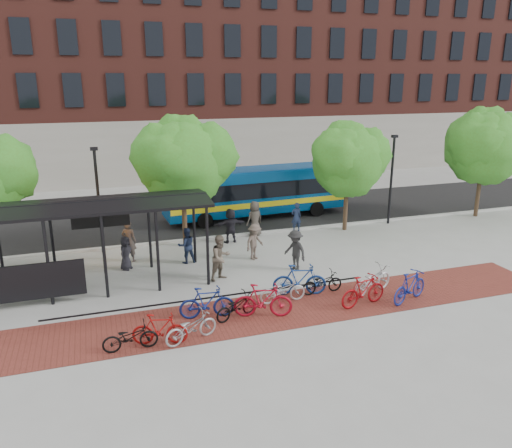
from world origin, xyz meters
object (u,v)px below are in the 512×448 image
object	(u,v)px
bike_3	(207,303)
pedestrian_6	(255,219)
tree_d	(485,143)
lamp_post_right	(391,177)
bike_11	(410,287)
tree_b	(184,158)
pedestrian_7	(296,217)
lamp_post_left	(98,198)
bike_0	(130,337)
bus	(256,189)
bike_9	(363,291)
pedestrian_8	(221,258)
pedestrian_9	(295,250)
bike_4	(236,306)
pedestrian_5	(230,226)
pedestrian_0	(126,253)
bike_7	(300,280)
tree_c	(349,157)
bike_2	(191,327)
pedestrian_3	(255,242)
bike_10	(372,280)
bike_1	(160,329)
bike_5	(263,301)
pedestrian_1	(129,241)
bike_6	(283,290)
pedestrian_2	(187,245)
bus_shelter	(70,216)
bike_8	(322,282)

from	to	relation	value
bike_3	pedestrian_6	size ratio (longest dim) A/B	1.03
tree_d	lamp_post_right	world-z (taller)	tree_d
bike_11	bike_3	bearing A→B (deg)	59.60
tree_b	pedestrian_7	bearing A→B (deg)	4.18
lamp_post_left	bike_0	world-z (taller)	lamp_post_left
bus	lamp_post_right	bearing A→B (deg)	-31.64
bike_9	pedestrian_8	world-z (taller)	pedestrian_8
tree_b	pedestrian_9	world-z (taller)	tree_b
bike_4	pedestrian_5	world-z (taller)	pedestrian_5
pedestrian_0	bus	bearing A→B (deg)	-15.12
bike_7	tree_b	bearing A→B (deg)	38.10
tree_c	pedestrian_5	bearing A→B (deg)	-178.08
bike_2	pedestrian_3	world-z (taller)	pedestrian_3
bike_4	bike_10	distance (m)	5.70
bike_0	bike_7	bearing A→B (deg)	-71.96
bike_1	pedestrian_3	size ratio (longest dim) A/B	1.04
bike_5	lamp_post_left	bearing A→B (deg)	47.98
bike_3	pedestrian_1	bearing A→B (deg)	24.83
bike_1	pedestrian_3	distance (m)	8.34
bike_2	pedestrian_1	xyz separation A→B (m)	(-1.27, 8.14, 0.48)
lamp_post_left	bike_10	bearing A→B (deg)	-39.91
tree_b	bus	xyz separation A→B (m)	(5.00, 4.03, -2.75)
bike_10	pedestrian_6	bearing A→B (deg)	-6.91
bike_1	bike_6	distance (m)	5.13
bike_1	pedestrian_2	distance (m)	7.33
bike_0	pedestrian_0	bearing A→B (deg)	-3.30
bike_2	pedestrian_2	distance (m)	7.21
pedestrian_8	bus_shelter	bearing A→B (deg)	143.63
pedestrian_2	pedestrian_8	bearing A→B (deg)	107.58
pedestrian_2	bike_2	bearing A→B (deg)	75.53
pedestrian_6	lamp_post_left	bearing A→B (deg)	-16.75
tree_d	pedestrian_2	bearing A→B (deg)	-172.49
bike_10	pedestrian_9	xyz separation A→B (m)	(-1.96, 3.22, 0.37)
bike_2	bike_3	xyz separation A→B (m)	(0.85, 1.43, 0.10)
bike_9	bike_3	bearing A→B (deg)	70.89
bike_8	bike_9	world-z (taller)	bike_9
bus_shelter	bike_9	bearing A→B (deg)	-26.82
bike_6	pedestrian_7	world-z (taller)	pedestrian_7
bike_2	pedestrian_1	size ratio (longest dim) A/B	0.95
tree_b	bike_9	size ratio (longest dim) A/B	3.21
bike_2	pedestrian_6	world-z (taller)	pedestrian_6
lamp_post_left	bus_shelter	bearing A→B (deg)	-105.53
pedestrian_6	pedestrian_3	bearing A→B (deg)	53.53
pedestrian_2	pedestrian_1	bearing A→B (deg)	-27.77
bus_shelter	bike_3	world-z (taller)	bus_shelter
bike_6	bike_7	distance (m)	0.96
tree_d	bus_shelter	bearing A→B (deg)	-170.64
pedestrian_6	bike_10	bearing A→B (deg)	85.56
bike_10	bike_11	xyz separation A→B (m)	(0.94, -1.12, 0.05)
tree_b	bike_1	bearing A→B (deg)	-105.72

